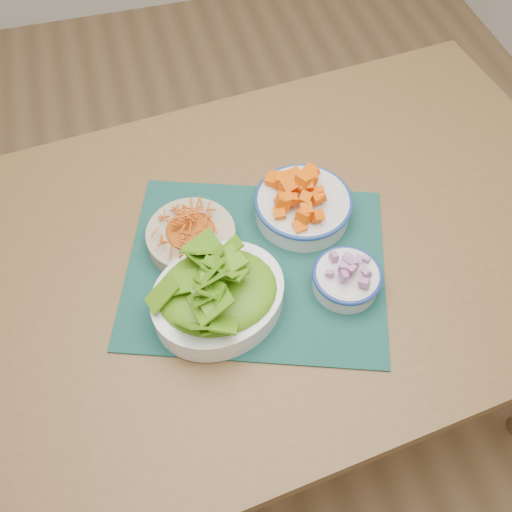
{
  "coord_description": "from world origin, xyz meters",
  "views": [
    {
      "loc": [
        -0.02,
        -0.76,
        1.67
      ],
      "look_at": [
        0.14,
        -0.17,
        0.78
      ],
      "focal_mm": 40.0,
      "sensor_mm": 36.0,
      "label": 1
    }
  ],
  "objects_px": {
    "placemat": "(256,265)",
    "onion_bowl": "(347,276)",
    "carrot_bowl": "(191,234)",
    "lettuce_bowl": "(218,291)",
    "table": "(287,262)",
    "squash_bowl": "(303,200)"
  },
  "relations": [
    {
      "from": "placemat",
      "to": "onion_bowl",
      "type": "relative_size",
      "value": 3.81
    },
    {
      "from": "placemat",
      "to": "onion_bowl",
      "type": "bearing_deg",
      "value": -11.84
    },
    {
      "from": "onion_bowl",
      "to": "squash_bowl",
      "type": "bearing_deg",
      "value": 97.45
    },
    {
      "from": "squash_bowl",
      "to": "carrot_bowl",
      "type": "bearing_deg",
      "value": -177.0
    },
    {
      "from": "placemat",
      "to": "lettuce_bowl",
      "type": "relative_size",
      "value": 1.61
    },
    {
      "from": "placemat",
      "to": "table",
      "type": "bearing_deg",
      "value": 50.36
    },
    {
      "from": "carrot_bowl",
      "to": "squash_bowl",
      "type": "xyz_separation_m",
      "value": [
        0.23,
        0.01,
        0.02
      ]
    },
    {
      "from": "lettuce_bowl",
      "to": "onion_bowl",
      "type": "relative_size",
      "value": 2.36
    },
    {
      "from": "onion_bowl",
      "to": "table",
      "type": "bearing_deg",
      "value": 115.85
    },
    {
      "from": "onion_bowl",
      "to": "placemat",
      "type": "bearing_deg",
      "value": 148.57
    },
    {
      "from": "placemat",
      "to": "carrot_bowl",
      "type": "distance_m",
      "value": 0.14
    },
    {
      "from": "squash_bowl",
      "to": "onion_bowl",
      "type": "xyz_separation_m",
      "value": [
        0.02,
        -0.19,
        -0.01
      ]
    },
    {
      "from": "table",
      "to": "lettuce_bowl",
      "type": "distance_m",
      "value": 0.25
    },
    {
      "from": "squash_bowl",
      "to": "onion_bowl",
      "type": "height_order",
      "value": "squash_bowl"
    },
    {
      "from": "lettuce_bowl",
      "to": "placemat",
      "type": "bearing_deg",
      "value": 17.48
    },
    {
      "from": "placemat",
      "to": "onion_bowl",
      "type": "distance_m",
      "value": 0.18
    },
    {
      "from": "carrot_bowl",
      "to": "lettuce_bowl",
      "type": "xyz_separation_m",
      "value": [
        0.02,
        -0.15,
        0.02
      ]
    },
    {
      "from": "table",
      "to": "onion_bowl",
      "type": "bearing_deg",
      "value": -69.94
    },
    {
      "from": "table",
      "to": "lettuce_bowl",
      "type": "xyz_separation_m",
      "value": [
        -0.17,
        -0.12,
        0.15
      ]
    },
    {
      "from": "placemat",
      "to": "carrot_bowl",
      "type": "xyz_separation_m",
      "value": [
        -0.11,
        0.08,
        0.03
      ]
    },
    {
      "from": "carrot_bowl",
      "to": "onion_bowl",
      "type": "height_order",
      "value": "onion_bowl"
    },
    {
      "from": "table",
      "to": "onion_bowl",
      "type": "xyz_separation_m",
      "value": [
        0.07,
        -0.14,
        0.12
      ]
    }
  ]
}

